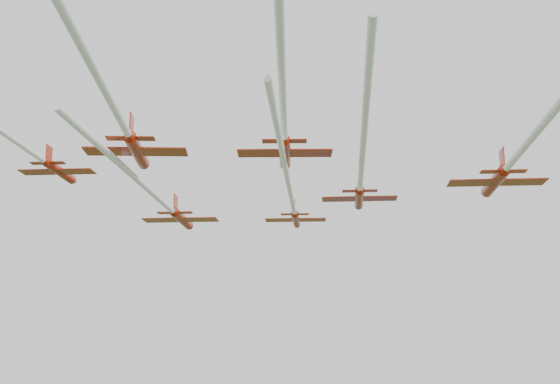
# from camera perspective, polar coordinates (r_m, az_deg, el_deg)

# --- Properties ---
(jet_lead) EXTENTS (9.69, 62.01, 2.60)m
(jet_lead) POSITION_cam_1_polar(r_m,az_deg,el_deg) (96.32, 0.81, -0.24)
(jet_lead) COLOR #9F1A06
(jet_row2_left) EXTENTS (9.42, 49.77, 2.79)m
(jet_row2_left) POSITION_cam_1_polar(r_m,az_deg,el_deg) (88.20, -8.59, -0.71)
(jet_row2_left) COLOR #9F1A06
(jet_row2_right) EXTENTS (9.36, 58.51, 2.77)m
(jet_row2_right) POSITION_cam_1_polar(r_m,az_deg,el_deg) (83.72, 5.97, 1.57)
(jet_row2_right) COLOR #9F1A06
(jet_row3_mid) EXTENTS (12.01, 58.58, 2.89)m
(jet_row3_mid) POSITION_cam_1_polar(r_m,az_deg,el_deg) (66.95, 0.24, 6.05)
(jet_row3_mid) COLOR #9F1A06
(jet_row3_right) EXTENTS (9.82, 53.38, 2.91)m
(jet_row3_right) POSITION_cam_1_polar(r_m,az_deg,el_deg) (71.13, 17.18, 2.88)
(jet_row3_right) COLOR #9F1A06
(jet_row4_left) EXTENTS (15.40, 62.60, 2.76)m
(jet_row4_left) POSITION_cam_1_polar(r_m,az_deg,el_deg) (56.91, -12.69, 7.30)
(jet_row4_left) COLOR #9F1A06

